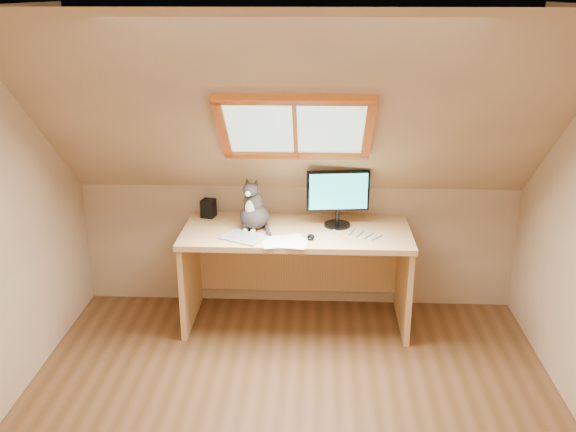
{
  "coord_description": "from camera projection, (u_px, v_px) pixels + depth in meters",
  "views": [
    {
      "loc": [
        0.15,
        -3.12,
        2.48
      ],
      "look_at": [
        -0.05,
        1.0,
        1.02
      ],
      "focal_mm": 40.0,
      "sensor_mm": 36.0,
      "label": 1
    }
  ],
  "objects": [
    {
      "name": "cables",
      "position": [
        351.0,
        236.0,
        4.68
      ],
      "size": [
        0.51,
        0.26,
        0.01
      ],
      "color": "silver",
      "rests_on": "desk"
    },
    {
      "name": "desk_speaker",
      "position": [
        208.0,
        208.0,
        5.05
      ],
      "size": [
        0.12,
        0.12,
        0.14
      ],
      "primitive_type": "cube",
      "rotation": [
        0.0,
        0.0,
        -0.26
      ],
      "color": "black",
      "rests_on": "desk"
    },
    {
      "name": "mouse",
      "position": [
        311.0,
        237.0,
        4.62
      ],
      "size": [
        0.06,
        0.1,
        0.03
      ],
      "primitive_type": "ellipsoid",
      "rotation": [
        0.0,
        0.0,
        -0.03
      ],
      "color": "black",
      "rests_on": "desk"
    },
    {
      "name": "room_shell",
      "position": [
        287.0,
        212.0,
        3.2
      ],
      "size": [
        3.52,
        3.52,
        2.41
      ],
      "color": "tan",
      "rests_on": "ground"
    },
    {
      "name": "monitor",
      "position": [
        338.0,
        195.0,
        4.79
      ],
      "size": [
        0.47,
        0.2,
        0.44
      ],
      "color": "black",
      "rests_on": "desk"
    },
    {
      "name": "papers",
      "position": [
        277.0,
        242.0,
        4.57
      ],
      "size": [
        0.35,
        0.3,
        0.01
      ],
      "color": "white",
      "rests_on": "desk"
    },
    {
      "name": "graphics_tablet",
      "position": [
        244.0,
        237.0,
        4.64
      ],
      "size": [
        0.37,
        0.33,
        0.01
      ],
      "primitive_type": "cube",
      "rotation": [
        0.0,
        0.0,
        -0.49
      ],
      "color": "#B2B2B7",
      "rests_on": "desk"
    },
    {
      "name": "cat",
      "position": [
        254.0,
        210.0,
        4.79
      ],
      "size": [
        0.29,
        0.32,
        0.41
      ],
      "color": "#3A3633",
      "rests_on": "desk"
    },
    {
      "name": "desk",
      "position": [
        297.0,
        254.0,
        4.95
      ],
      "size": [
        1.71,
        0.75,
        0.78
      ],
      "color": "#E3A86C",
      "rests_on": "ground"
    }
  ]
}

